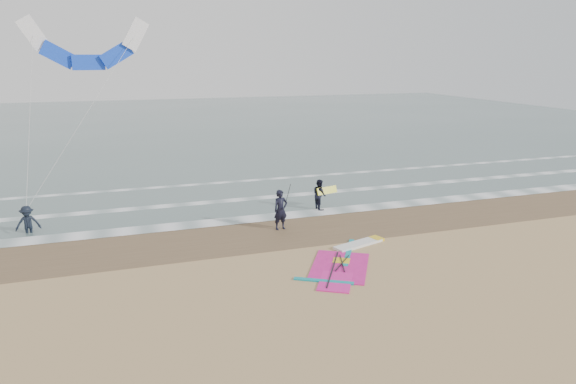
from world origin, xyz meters
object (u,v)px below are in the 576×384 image
object	(u,v)px
windsurf_rig	(346,260)
person_wading	(27,216)
person_walking	(319,194)
person_standing	(281,210)
surf_kite	(87,48)

from	to	relation	value
windsurf_rig	person_wading	bearing A→B (deg)	148.97
person_walking	windsurf_rig	bearing A→B (deg)	161.10
person_walking	person_standing	bearing A→B (deg)	124.08
person_standing	person_walking	xyz separation A→B (m)	(3.04, 2.56, -0.14)
person_standing	person_wading	bearing A→B (deg)	153.92
person_wading	windsurf_rig	bearing A→B (deg)	-36.03
windsurf_rig	surf_kite	distance (m)	17.53
windsurf_rig	person_standing	size ratio (longest dim) A/B	2.70
surf_kite	person_standing	bearing A→B (deg)	-40.12
person_wading	surf_kite	xyz separation A→B (m)	(3.21, 3.94, 7.73)
windsurf_rig	person_standing	bearing A→B (deg)	106.46
person_walking	person_wading	xyz separation A→B (m)	(-14.66, 0.57, 0.02)
person_wading	surf_kite	world-z (taller)	surf_kite
windsurf_rig	person_wading	size ratio (longest dim) A/B	3.10
person_standing	person_wading	size ratio (longest dim) A/B	1.15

